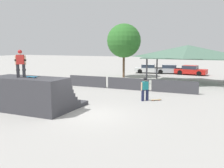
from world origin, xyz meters
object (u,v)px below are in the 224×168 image
parked_car_white (149,69)px  parked_car_red (191,70)px  skateboard_on_ground (156,100)px  skateboard_on_deck (32,77)px  tree_beside_pavilion (124,41)px  bystander_walking (145,87)px  parked_car_silver (170,69)px  skater_on_deck (20,62)px

parked_car_white → parked_car_red: size_ratio=0.97×
skateboard_on_ground → skateboard_on_deck: bearing=-172.2°
skateboard_on_ground → parked_car_red: size_ratio=0.17×
skateboard_on_ground → tree_beside_pavilion: 14.48m
tree_beside_pavilion → bystander_walking: bearing=-62.7°
skateboard_on_deck → parked_car_silver: (3.36, 24.53, -1.49)m
skater_on_deck → skateboard_on_deck: 1.10m
skateboard_on_deck → skateboard_on_ground: (5.93, 5.98, -2.03)m
tree_beside_pavilion → parked_car_silver: bearing=56.4°
skateboard_on_ground → parked_car_silver: size_ratio=0.16×
skateboard_on_deck → bystander_walking: size_ratio=0.49×
tree_beside_pavilion → parked_car_white: tree_beside_pavilion is taller
skateboard_on_deck → parked_car_white: 24.07m
skateboard_on_ground → parked_car_white: parked_car_white is taller
tree_beside_pavilion → parked_car_red: 10.51m
tree_beside_pavilion → parked_car_red: (7.39, 6.34, -3.94)m
skater_on_deck → parked_car_red: skater_on_deck is taller
parked_car_red → parked_car_white: bearing=-170.9°
skateboard_on_deck → skateboard_on_ground: size_ratio=1.12×
skateboard_on_deck → skateboard_on_ground: 8.66m
parked_car_white → parked_car_silver: bearing=-0.1°
tree_beside_pavilion → parked_car_silver: 8.98m
bystander_walking → skateboard_on_ground: bearing=164.5°
skater_on_deck → skateboard_on_ground: skater_on_deck is taller
skater_on_deck → parked_car_silver: bearing=50.6°
bystander_walking → parked_car_red: bearing=-138.6°
parked_car_white → parked_car_red: bearing=-8.7°
parked_car_white → parked_car_red: (5.85, 0.14, 0.00)m
skater_on_deck → parked_car_white: skater_on_deck is taller
skateboard_on_deck → parked_car_red: size_ratio=0.19×
skateboard_on_ground → parked_car_silver: 18.74m
skateboard_on_deck → bystander_walking: skateboard_on_deck is taller
skateboard_on_deck → tree_beside_pavilion: 18.02m
skateboard_on_ground → parked_car_silver: parked_car_silver is taller
skateboard_on_ground → parked_car_red: parked_car_red is taller
tree_beside_pavilion → parked_car_silver: (4.47, 6.71, -3.94)m
parked_car_silver → skater_on_deck: bearing=-110.3°
parked_car_silver → bystander_walking: bearing=-95.4°
skater_on_deck → skateboard_on_deck: size_ratio=1.95×
parked_car_red → skateboard_on_deck: bearing=-96.9°
parked_car_silver → parked_car_white: bearing=179.0°
bystander_walking → tree_beside_pavilion: (-6.32, 12.25, 3.56)m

